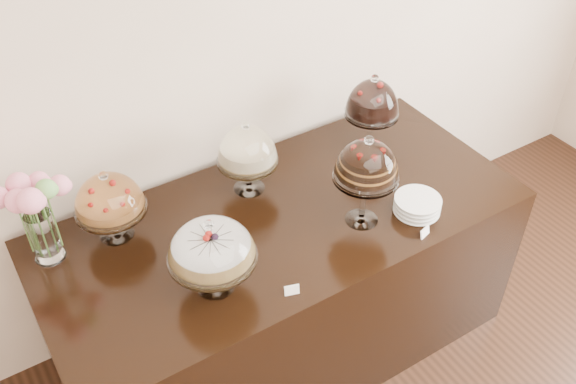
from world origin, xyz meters
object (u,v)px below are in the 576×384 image
display_counter (283,284)px  cake_stand_cheesecake (247,149)px  flower_vase (33,208)px  cake_stand_fruit_tart (108,197)px  plate_stack (417,205)px  cake_stand_sugar_sponge (211,246)px  cake_stand_choco_layer (367,164)px  cake_stand_dark_choco (373,101)px

display_counter → cake_stand_cheesecake: cake_stand_cheesecake is taller
display_counter → flower_vase: bearing=162.3°
cake_stand_cheesecake → cake_stand_fruit_tart: bearing=177.3°
cake_stand_cheesecake → plate_stack: bearing=-44.4°
cake_stand_fruit_tart → cake_stand_sugar_sponge: bearing=-65.6°
display_counter → cake_stand_choco_layer: 0.84m
cake_stand_choco_layer → cake_stand_cheesecake: bearing=124.6°
cake_stand_sugar_sponge → flower_vase: 0.73m
cake_stand_dark_choco → cake_stand_fruit_tart: 1.33m
cake_stand_choco_layer → flower_vase: (-1.25, 0.51, -0.04)m
display_counter → flower_vase: size_ratio=5.02×
cake_stand_dark_choco → flower_vase: (-1.62, 0.08, 0.01)m
cake_stand_dark_choco → cake_stand_fruit_tart: bearing=177.4°
display_counter → plate_stack: size_ratio=10.74×
cake_stand_choco_layer → cake_stand_cheesecake: (-0.32, 0.46, -0.08)m
flower_vase → plate_stack: bearing=-21.9°
flower_vase → plate_stack: 1.63m
cake_stand_sugar_sponge → flower_vase: bearing=134.7°
cake_stand_choco_layer → display_counter: bearing=144.8°
display_counter → cake_stand_sugar_sponge: (-0.44, -0.21, 0.68)m
cake_stand_sugar_sponge → cake_stand_cheesecake: cake_stand_cheesecake is taller
cake_stand_dark_choco → flower_vase: 1.62m
cake_stand_dark_choco → plate_stack: (-0.13, -0.52, -0.23)m
display_counter → plate_stack: plate_stack is taller
cake_stand_fruit_tart → flower_vase: flower_vase is taller
cake_stand_fruit_tart → flower_vase: (-0.29, 0.02, 0.06)m
cake_stand_cheesecake → display_counter: bearing=-84.0°
cake_stand_cheesecake → cake_stand_fruit_tart: cake_stand_cheesecake is taller
plate_stack → cake_stand_dark_choco: bearing=76.4°
display_counter → cake_stand_sugar_sponge: bearing=-154.3°
cake_stand_choco_layer → cake_stand_dark_choco: 0.57m
plate_stack → cake_stand_choco_layer: bearing=159.9°
cake_stand_sugar_sponge → cake_stand_dark_choco: size_ratio=0.86×
cake_stand_choco_layer → plate_stack: size_ratio=2.22×
cake_stand_sugar_sponge → cake_stand_choco_layer: bearing=0.7°
cake_stand_fruit_tart → plate_stack: cake_stand_fruit_tart is taller
cake_stand_sugar_sponge → cake_stand_dark_choco: cake_stand_dark_choco is taller
display_counter → cake_stand_dark_choco: 1.00m
flower_vase → plate_stack: (1.49, -0.60, -0.24)m
display_counter → cake_stand_cheesecake: size_ratio=5.84×
cake_stand_cheesecake → flower_vase: (-0.93, 0.05, 0.04)m
flower_vase → cake_stand_fruit_tart: bearing=-4.0°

